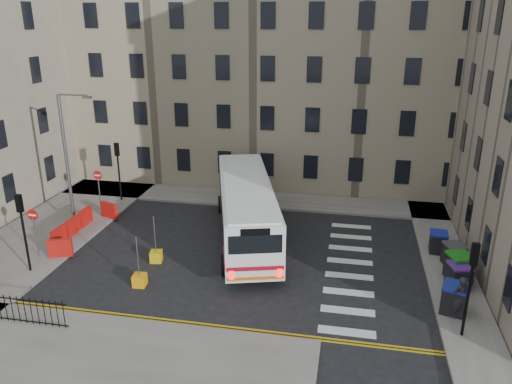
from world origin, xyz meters
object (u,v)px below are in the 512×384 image
(streetlamp, at_px, (66,159))
(wheelie_bin_c, at_px, (459,267))
(wheelie_bin_b, at_px, (459,276))
(wheelie_bin_a, at_px, (454,298))
(bollard_yellow, at_px, (140,280))
(bus, at_px, (246,207))
(bollard_chevron, at_px, (156,256))
(pedestrian, at_px, (460,298))
(wheelie_bin_e, at_px, (438,242))
(wheelie_bin_d, at_px, (453,255))

(streetlamp, height_order, wheelie_bin_c, streetlamp)
(wheelie_bin_b, bearing_deg, wheelie_bin_a, -118.89)
(wheelie_bin_c, height_order, bollard_yellow, wheelie_bin_c)
(wheelie_bin_b, bearing_deg, bus, 147.20)
(streetlamp, bearing_deg, bus, 1.38)
(bollard_chevron, bearing_deg, pedestrian, -10.06)
(bollard_yellow, bearing_deg, bus, 58.56)
(wheelie_bin_c, relative_size, wheelie_bin_e, 1.29)
(pedestrian, bearing_deg, streetlamp, -40.92)
(wheelie_bin_c, distance_m, wheelie_bin_d, 1.56)
(bollard_chevron, bearing_deg, streetlamp, 152.32)
(streetlamp, xyz_separation_m, bus, (10.93, 0.26, -2.38))
(bus, relative_size, wheelie_bin_b, 10.02)
(wheelie_bin_d, bearing_deg, bollard_chevron, 174.03)
(wheelie_bin_d, distance_m, wheelie_bin_e, 1.56)
(wheelie_bin_a, relative_size, wheelie_bin_d, 1.11)
(bus, distance_m, wheelie_bin_c, 11.76)
(bollard_chevron, bearing_deg, bollard_yellow, -86.21)
(wheelie_bin_a, relative_size, wheelie_bin_e, 1.22)
(wheelie_bin_c, bearing_deg, bollard_yellow, 174.76)
(wheelie_bin_d, height_order, bollard_chevron, wheelie_bin_d)
(wheelie_bin_a, bearing_deg, pedestrian, -57.66)
(wheelie_bin_b, distance_m, bollard_chevron, 15.25)
(wheelie_bin_d, bearing_deg, wheelie_bin_a, -113.85)
(pedestrian, bearing_deg, wheelie_bin_d, -121.67)
(wheelie_bin_a, xyz_separation_m, wheelie_bin_e, (0.18, 5.98, -0.07))
(wheelie_bin_b, relative_size, pedestrian, 0.65)
(wheelie_bin_a, bearing_deg, streetlamp, -178.60)
(streetlamp, height_order, wheelie_bin_d, streetlamp)
(bollard_yellow, bearing_deg, streetlamp, 138.84)
(wheelie_bin_a, bearing_deg, wheelie_bin_e, 104.61)
(streetlamp, distance_m, bollard_chevron, 8.73)
(wheelie_bin_a, height_order, bollard_yellow, wheelie_bin_a)
(wheelie_bin_e, xyz_separation_m, pedestrian, (-0.05, -6.45, 0.39))
(bollard_yellow, distance_m, bollard_chevron, 2.55)
(wheelie_bin_b, xyz_separation_m, wheelie_bin_e, (-0.40, 3.76, -0.02))
(bus, distance_m, wheelie_bin_b, 11.85)
(streetlamp, xyz_separation_m, wheelie_bin_e, (21.69, 0.23, -3.61))
(wheelie_bin_b, distance_m, bollard_yellow, 15.30)
(wheelie_bin_b, bearing_deg, bollard_yellow, 175.78)
(bus, distance_m, pedestrian, 12.54)
(streetlamp, relative_size, wheelie_bin_e, 7.06)
(streetlamp, bearing_deg, bollard_yellow, -41.16)
(streetlamp, relative_size, wheelie_bin_c, 5.47)
(wheelie_bin_a, distance_m, wheelie_bin_b, 2.29)
(streetlamp, relative_size, wheelie_bin_d, 6.44)
(streetlamp, xyz_separation_m, wheelie_bin_d, (22.23, -1.24, -3.59))
(streetlamp, bearing_deg, bollard_chevron, -27.68)
(wheelie_bin_c, bearing_deg, wheelie_bin_b, -118.03)
(wheelie_bin_a, bearing_deg, bollard_chevron, -171.99)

